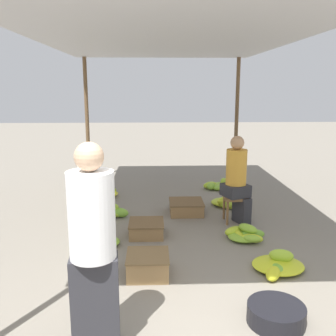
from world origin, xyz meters
The scene contains 17 objects.
canopy_post_back_left centered at (-1.61, 5.89, 1.30)m, with size 0.08×0.08×2.61m, color brown.
canopy_post_back_right centered at (1.61, 5.89, 1.30)m, with size 0.08×0.08×2.61m, color brown.
canopy_tarp centered at (0.00, 3.10, 2.63)m, with size 3.62×5.99×0.04m, color #B2B2B7.
vendor_foreground centered at (-0.64, 0.41, 0.83)m, with size 0.37×0.37×1.60m.
stool centered at (1.01, 3.12, 0.32)m, with size 0.34×0.34×0.40m.
vendor_seated centered at (1.03, 3.11, 0.68)m, with size 0.44×0.44×1.30m.
basin_black centered at (0.84, 0.64, 0.08)m, with size 0.49×0.49×0.16m.
banana_pile_left_0 centered at (-0.85, 2.32, 0.08)m, with size 0.48×0.50×0.25m.
banana_pile_left_1 centered at (-0.87, 3.44, 0.10)m, with size 0.59×0.45×0.29m.
banana_pile_left_2 centered at (-1.14, 4.52, 0.08)m, with size 0.58×0.59×0.25m.
banana_pile_right_0 centered at (1.12, 5.02, 0.06)m, with size 0.71×0.53×0.20m.
banana_pile_right_1 centered at (1.17, 1.59, 0.06)m, with size 0.57×0.69×0.22m.
banana_pile_right_2 centered at (1.07, 3.90, 0.07)m, with size 0.60×0.62×0.25m.
banana_pile_right_3 centered at (1.00, 2.42, 0.07)m, with size 0.56×0.49×0.21m.
crate_near centered at (-0.26, 1.52, 0.12)m, with size 0.45×0.45×0.24m.
crate_mid centered at (0.32, 3.54, 0.10)m, with size 0.54×0.54×0.20m.
crate_far centered at (-0.30, 2.63, 0.10)m, with size 0.47×0.47×0.20m.
Camera 1 is at (-0.19, -2.18, 1.96)m, focal length 40.00 mm.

